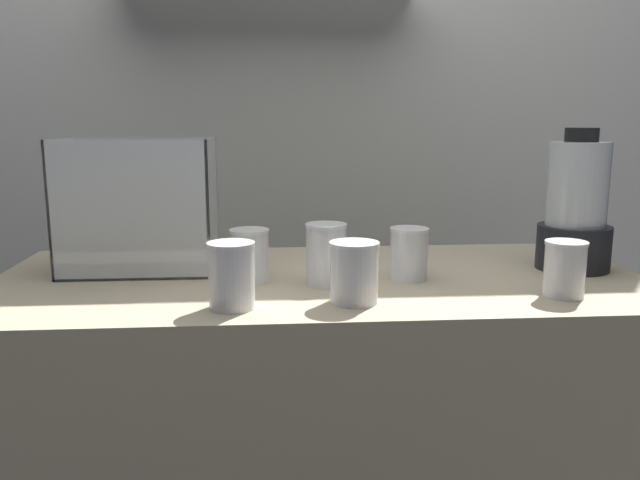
{
  "coord_description": "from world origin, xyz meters",
  "views": [
    {
      "loc": [
        -0.1,
        -1.34,
        1.24
      ],
      "look_at": [
        0.0,
        0.0,
        0.98
      ],
      "focal_mm": 35.74,
      "sensor_mm": 36.0,
      "label": 1
    }
  ],
  "objects_px": {
    "blender_pitcher": "(576,211)",
    "juice_cup_pomegranate_far_left": "(232,280)",
    "juice_cup_beet_left": "(250,259)",
    "juice_cup_orange_rightmost": "(564,273)",
    "carrot_display_bin": "(138,228)",
    "juice_cup_beet_middle": "(326,258)",
    "juice_cup_pomegranate_right": "(354,275)",
    "juice_cup_orange_far_right": "(409,257)"
  },
  "relations": [
    {
      "from": "blender_pitcher",
      "to": "juice_cup_pomegranate_right",
      "type": "height_order",
      "value": "blender_pitcher"
    },
    {
      "from": "juice_cup_pomegranate_right",
      "to": "carrot_display_bin",
      "type": "bearing_deg",
      "value": 146.35
    },
    {
      "from": "juice_cup_beet_left",
      "to": "juice_cup_orange_rightmost",
      "type": "xyz_separation_m",
      "value": [
        0.6,
        -0.16,
        -0.0
      ]
    },
    {
      "from": "blender_pitcher",
      "to": "juice_cup_orange_rightmost",
      "type": "relative_size",
      "value": 2.93
    },
    {
      "from": "carrot_display_bin",
      "to": "juice_cup_pomegranate_right",
      "type": "distance_m",
      "value": 0.54
    },
    {
      "from": "blender_pitcher",
      "to": "juice_cup_beet_middle",
      "type": "relative_size",
      "value": 2.5
    },
    {
      "from": "carrot_display_bin",
      "to": "juice_cup_orange_far_right",
      "type": "relative_size",
      "value": 2.98
    },
    {
      "from": "carrot_display_bin",
      "to": "juice_cup_pomegranate_far_left",
      "type": "height_order",
      "value": "carrot_display_bin"
    },
    {
      "from": "juice_cup_pomegranate_far_left",
      "to": "juice_cup_orange_far_right",
      "type": "height_order",
      "value": "juice_cup_pomegranate_far_left"
    },
    {
      "from": "blender_pitcher",
      "to": "juice_cup_beet_left",
      "type": "distance_m",
      "value": 0.73
    },
    {
      "from": "blender_pitcher",
      "to": "juice_cup_beet_left",
      "type": "height_order",
      "value": "blender_pitcher"
    },
    {
      "from": "juice_cup_beet_left",
      "to": "juice_cup_pomegranate_far_left",
      "type": "bearing_deg",
      "value": -97.75
    },
    {
      "from": "juice_cup_orange_far_right",
      "to": "carrot_display_bin",
      "type": "bearing_deg",
      "value": 167.04
    },
    {
      "from": "juice_cup_pomegranate_far_left",
      "to": "juice_cup_beet_middle",
      "type": "relative_size",
      "value": 0.96
    },
    {
      "from": "juice_cup_beet_middle",
      "to": "juice_cup_orange_rightmost",
      "type": "bearing_deg",
      "value": -15.71
    },
    {
      "from": "juice_cup_pomegranate_far_left",
      "to": "juice_cup_beet_left",
      "type": "distance_m",
      "value": 0.19
    },
    {
      "from": "juice_cup_pomegranate_far_left",
      "to": "juice_cup_pomegranate_right",
      "type": "height_order",
      "value": "juice_cup_pomegranate_far_left"
    },
    {
      "from": "juice_cup_orange_rightmost",
      "to": "juice_cup_beet_left",
      "type": "bearing_deg",
      "value": 164.81
    },
    {
      "from": "juice_cup_pomegranate_right",
      "to": "juice_cup_beet_middle",
      "type": "bearing_deg",
      "value": 106.64
    },
    {
      "from": "blender_pitcher",
      "to": "juice_cup_beet_left",
      "type": "relative_size",
      "value": 2.86
    },
    {
      "from": "juice_cup_pomegranate_right",
      "to": "juice_cup_orange_far_right",
      "type": "bearing_deg",
      "value": 49.89
    },
    {
      "from": "carrot_display_bin",
      "to": "juice_cup_orange_rightmost",
      "type": "height_order",
      "value": "carrot_display_bin"
    },
    {
      "from": "carrot_display_bin",
      "to": "juice_cup_beet_middle",
      "type": "height_order",
      "value": "carrot_display_bin"
    },
    {
      "from": "carrot_display_bin",
      "to": "juice_cup_beet_middle",
      "type": "bearing_deg",
      "value": -21.94
    },
    {
      "from": "blender_pitcher",
      "to": "juice_cup_orange_far_right",
      "type": "bearing_deg",
      "value": -170.66
    },
    {
      "from": "juice_cup_beet_left",
      "to": "juice_cup_pomegranate_right",
      "type": "bearing_deg",
      "value": -41.24
    },
    {
      "from": "juice_cup_pomegranate_far_left",
      "to": "juice_cup_orange_rightmost",
      "type": "distance_m",
      "value": 0.63
    },
    {
      "from": "carrot_display_bin",
      "to": "juice_cup_beet_middle",
      "type": "distance_m",
      "value": 0.44
    },
    {
      "from": "carrot_display_bin",
      "to": "juice_cup_orange_far_right",
      "type": "height_order",
      "value": "carrot_display_bin"
    },
    {
      "from": "blender_pitcher",
      "to": "juice_cup_pomegranate_right",
      "type": "distance_m",
      "value": 0.58
    },
    {
      "from": "juice_cup_pomegranate_far_left",
      "to": "juice_cup_beet_middle",
      "type": "height_order",
      "value": "juice_cup_beet_middle"
    },
    {
      "from": "blender_pitcher",
      "to": "juice_cup_orange_rightmost",
      "type": "bearing_deg",
      "value": -119.26
    },
    {
      "from": "juice_cup_beet_left",
      "to": "juice_cup_orange_rightmost",
      "type": "relative_size",
      "value": 1.02
    },
    {
      "from": "blender_pitcher",
      "to": "juice_cup_beet_left",
      "type": "bearing_deg",
      "value": -175.61
    },
    {
      "from": "carrot_display_bin",
      "to": "juice_cup_beet_left",
      "type": "xyz_separation_m",
      "value": [
        0.25,
        -0.13,
        -0.05
      ]
    },
    {
      "from": "juice_cup_pomegranate_far_left",
      "to": "juice_cup_beet_left",
      "type": "relative_size",
      "value": 1.09
    },
    {
      "from": "juice_cup_beet_left",
      "to": "blender_pitcher",
      "type": "bearing_deg",
      "value": 4.39
    },
    {
      "from": "carrot_display_bin",
      "to": "juice_cup_beet_middle",
      "type": "relative_size",
      "value": 2.61
    },
    {
      "from": "blender_pitcher",
      "to": "juice_cup_pomegranate_far_left",
      "type": "distance_m",
      "value": 0.8
    },
    {
      "from": "blender_pitcher",
      "to": "juice_cup_beet_left",
      "type": "xyz_separation_m",
      "value": [
        -0.73,
        -0.06,
        -0.08
      ]
    },
    {
      "from": "juice_cup_beet_middle",
      "to": "carrot_display_bin",
      "type": "bearing_deg",
      "value": 158.06
    },
    {
      "from": "carrot_display_bin",
      "to": "juice_cup_beet_left",
      "type": "relative_size",
      "value": 2.98
    }
  ]
}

